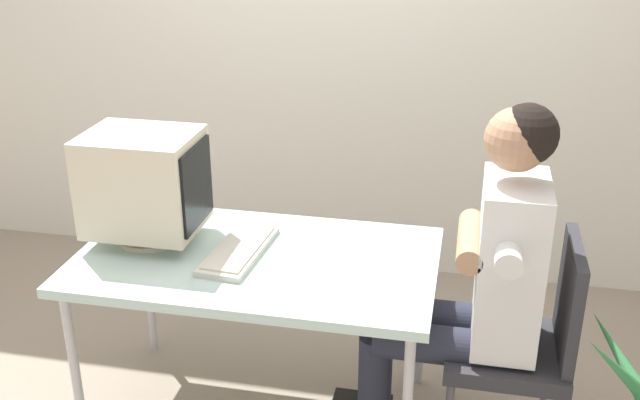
# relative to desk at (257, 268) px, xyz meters

# --- Properties ---
(desk) EXTENTS (1.34, 0.78, 0.72)m
(desk) POSITION_rel_desk_xyz_m (0.00, 0.00, 0.00)
(desk) COLOR #B7B7BC
(desk) RESTS_ON ground_plane
(crt_monitor) EXTENTS (0.43, 0.33, 0.43)m
(crt_monitor) POSITION_rel_desk_xyz_m (-0.44, 0.05, 0.29)
(crt_monitor) COLOR beige
(crt_monitor) RESTS_ON desk
(keyboard) EXTENTS (0.20, 0.45, 0.03)m
(keyboard) POSITION_rel_desk_xyz_m (-0.07, 0.01, 0.06)
(keyboard) COLOR silver
(keyboard) RESTS_ON desk
(office_chair) EXTENTS (0.43, 0.43, 0.88)m
(office_chair) POSITION_rel_desk_xyz_m (1.00, 0.00, -0.18)
(office_chair) COLOR #4C4C51
(office_chair) RESTS_ON ground_plane
(person_seated) EXTENTS (0.74, 0.55, 1.36)m
(person_seated) POSITION_rel_desk_xyz_m (0.81, 0.00, 0.07)
(person_seated) COLOR silver
(person_seated) RESTS_ON ground_plane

